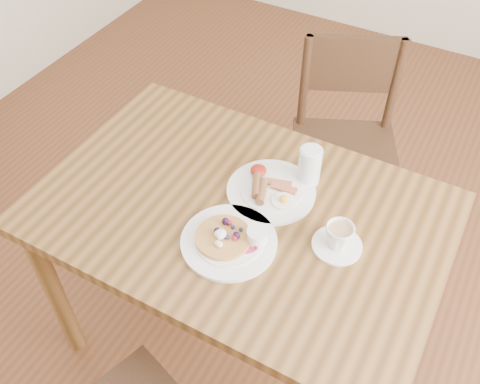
{
  "coord_description": "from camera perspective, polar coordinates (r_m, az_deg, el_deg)",
  "views": [
    {
      "loc": [
        0.51,
        -0.92,
        1.92
      ],
      "look_at": [
        0.0,
        0.0,
        0.82
      ],
      "focal_mm": 40.0,
      "sensor_mm": 36.0,
      "label": 1
    }
  ],
  "objects": [
    {
      "name": "chair_far",
      "position": [
        2.24,
        11.14,
        5.6
      ],
      "size": [
        0.56,
        0.56,
        0.88
      ],
      "rotation": [
        0.0,
        0.0,
        3.57
      ],
      "color": "#392215",
      "rests_on": "ground"
    },
    {
      "name": "water_glass",
      "position": [
        1.63,
        7.43,
        2.8
      ],
      "size": [
        0.07,
        0.07,
        0.13
      ],
      "primitive_type": "cylinder",
      "color": "silver",
      "rests_on": "dining_table"
    },
    {
      "name": "ground",
      "position": [
        2.19,
        0.0,
        -14.95
      ],
      "size": [
        5.0,
        5.0,
        0.0
      ],
      "primitive_type": "plane",
      "color": "#5B2F1A",
      "rests_on": "ground"
    },
    {
      "name": "breakfast_plate",
      "position": [
        1.62,
        3.2,
        0.26
      ],
      "size": [
        0.27,
        0.27,
        0.04
      ],
      "color": "white",
      "rests_on": "dining_table"
    },
    {
      "name": "pancake_plate",
      "position": [
        1.48,
        -1.02,
        -5.1
      ],
      "size": [
        0.27,
        0.27,
        0.06
      ],
      "color": "white",
      "rests_on": "dining_table"
    },
    {
      "name": "teacup_saucer",
      "position": [
        1.48,
        10.46,
        -4.86
      ],
      "size": [
        0.14,
        0.14,
        0.08
      ],
      "color": "white",
      "rests_on": "dining_table"
    },
    {
      "name": "dining_table",
      "position": [
        1.65,
        0.0,
        -4.04
      ],
      "size": [
        1.2,
        0.8,
        0.75
      ],
      "color": "brown",
      "rests_on": "ground"
    }
  ]
}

